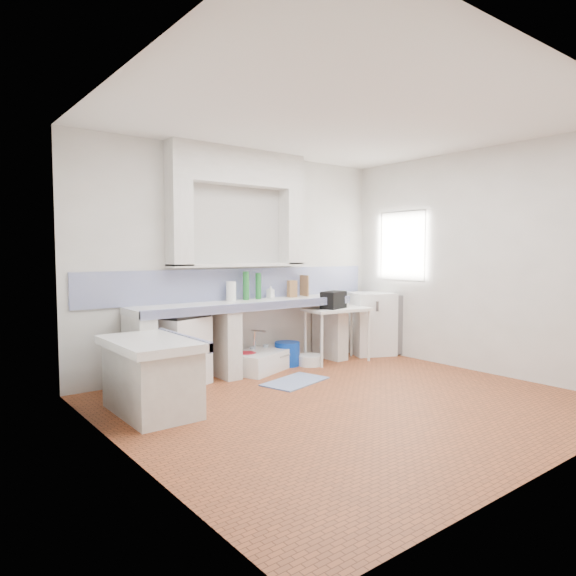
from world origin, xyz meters
TOP-DOWN VIEW (x-y plane):
  - floor at (0.00, 0.00)m, footprint 4.50×4.50m
  - ceiling at (0.00, 0.00)m, footprint 4.50×4.50m
  - wall_back at (0.00, 2.00)m, footprint 4.50×0.00m
  - wall_front at (0.00, -2.00)m, footprint 4.50×0.00m
  - wall_left at (-2.25, 0.00)m, footprint 0.00×4.50m
  - wall_right at (2.25, 0.00)m, footprint 0.00×4.50m
  - alcove_mass at (-0.10, 1.88)m, footprint 1.90×0.25m
  - window_frame at (2.42, 1.20)m, footprint 0.35×0.86m
  - lace_valance at (2.28, 1.20)m, footprint 0.01×0.84m
  - counter_slab at (-0.10, 1.70)m, footprint 3.00×0.60m
  - counter_lip at (-0.10, 1.42)m, footprint 3.00×0.04m
  - counter_pier_left at (-1.50, 1.70)m, footprint 0.20×0.55m
  - counter_pier_mid at (-0.45, 1.70)m, footprint 0.20×0.55m
  - counter_pier_right at (1.30, 1.70)m, footprint 0.20×0.55m
  - peninsula_top at (-1.70, 0.90)m, footprint 0.70×1.10m
  - peninsula_base at (-1.70, 0.90)m, footprint 0.60×1.00m
  - peninsula_lip at (-1.37, 0.90)m, footprint 0.04×1.10m
  - backsplash at (0.00, 1.99)m, footprint 4.27×0.03m
  - stove at (-1.04, 1.68)m, footprint 0.69×0.67m
  - sink at (0.13, 1.70)m, footprint 1.05×0.81m
  - side_table at (1.23, 1.47)m, footprint 0.95×0.60m
  - fridge at (2.01, 1.57)m, footprint 0.78×0.78m
  - bucket_red at (-0.14, 1.69)m, footprint 0.31×0.31m
  - bucket_orange at (0.20, 1.68)m, footprint 0.34×0.34m
  - bucket_blue at (0.53, 1.70)m, footprint 0.44×0.44m
  - basin_white at (0.79, 1.53)m, footprint 0.39×0.39m
  - water_bottle_a at (0.07, 1.85)m, footprint 0.10×0.10m
  - water_bottle_b at (0.28, 1.85)m, footprint 0.10×0.10m
  - black_bag at (1.15, 1.46)m, footprint 0.42×0.31m
  - green_bottle_a at (-0.02, 1.85)m, footprint 0.09×0.09m
  - green_bottle_b at (0.17, 1.85)m, footprint 0.08×0.08m
  - knife_block at (0.69, 1.80)m, footprint 0.13×0.11m
  - cutting_board at (0.95, 1.85)m, footprint 0.05×0.21m
  - paper_towel at (-0.24, 1.85)m, footprint 0.14×0.14m
  - soap_bottle at (0.37, 1.85)m, footprint 0.10×0.10m
  - rug at (0.07, 0.96)m, footprint 0.88×0.64m

SIDE VIEW (x-z plane):
  - floor at x=0.00m, z-range 0.00..0.00m
  - rug at x=0.07m, z-range 0.00..0.01m
  - basin_white at x=0.79m, z-range 0.00..0.14m
  - sink at x=0.13m, z-range 0.00..0.22m
  - bucket_orange at x=0.20m, z-range 0.00..0.24m
  - bucket_red at x=-0.14m, z-range 0.00..0.25m
  - water_bottle_a at x=0.07m, z-range 0.00..0.28m
  - water_bottle_b at x=0.28m, z-range 0.00..0.29m
  - bucket_blue at x=0.53m, z-range 0.00..0.31m
  - peninsula_base at x=-1.70m, z-range 0.00..0.62m
  - side_table at x=1.23m, z-range 0.35..0.39m
  - stove at x=-1.04m, z-range 0.00..0.78m
  - counter_pier_left at x=-1.50m, z-range 0.00..0.82m
  - counter_pier_mid at x=-0.45m, z-range 0.00..0.82m
  - counter_pier_right at x=1.30m, z-range 0.00..0.82m
  - fridge at x=2.01m, z-range 0.00..0.91m
  - peninsula_top at x=-1.70m, z-range 0.62..0.70m
  - peninsula_lip at x=-1.37m, z-range 0.61..0.71m
  - counter_slab at x=-0.10m, z-range 0.82..0.90m
  - counter_lip at x=-0.10m, z-range 0.81..0.91m
  - black_bag at x=1.15m, z-range 0.75..0.98m
  - soap_bottle at x=0.37m, z-range 0.90..1.08m
  - knife_block at x=0.69m, z-range 0.90..1.13m
  - paper_towel at x=-0.24m, z-range 0.90..1.15m
  - cutting_board at x=0.95m, z-range 0.90..1.19m
  - green_bottle_b at x=0.17m, z-range 0.90..1.24m
  - green_bottle_a at x=-0.02m, z-range 0.90..1.27m
  - backsplash at x=0.00m, z-range 0.90..1.30m
  - wall_back at x=0.00m, z-range -0.85..3.65m
  - wall_front at x=0.00m, z-range -0.85..3.65m
  - wall_left at x=-2.25m, z-range -0.85..3.65m
  - wall_right at x=2.25m, z-range -0.85..3.65m
  - window_frame at x=2.42m, z-range 1.07..2.13m
  - lace_valance at x=2.28m, z-range 1.86..2.10m
  - alcove_mass at x=-0.10m, z-range 2.35..2.80m
  - ceiling at x=0.00m, z-range 2.80..2.80m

